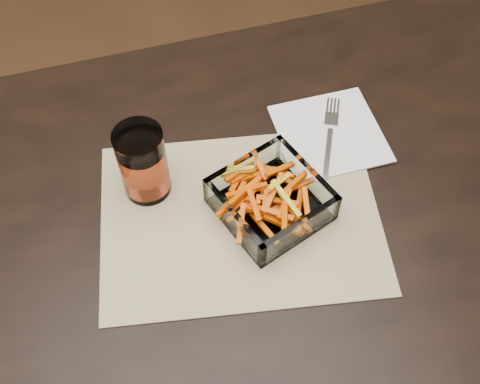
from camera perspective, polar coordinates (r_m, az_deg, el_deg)
name	(u,v)px	position (r m, az deg, el deg)	size (l,w,h in m)	color
dining_table	(217,259)	(1.04, -2.17, -6.41)	(1.60, 0.90, 0.75)	black
placemat	(240,217)	(0.98, 0.04, -2.42)	(0.45, 0.33, 0.00)	tan
glass_bowl	(271,201)	(0.96, 2.93, -0.87)	(0.20, 0.20, 0.06)	white
tumbler	(143,165)	(0.97, -9.15, 2.58)	(0.08, 0.08, 0.14)	white
napkin	(330,134)	(1.09, 8.51, 5.51)	(0.18, 0.18, 0.00)	white
fork	(330,133)	(1.08, 8.52, 5.53)	(0.09, 0.17, 0.00)	silver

